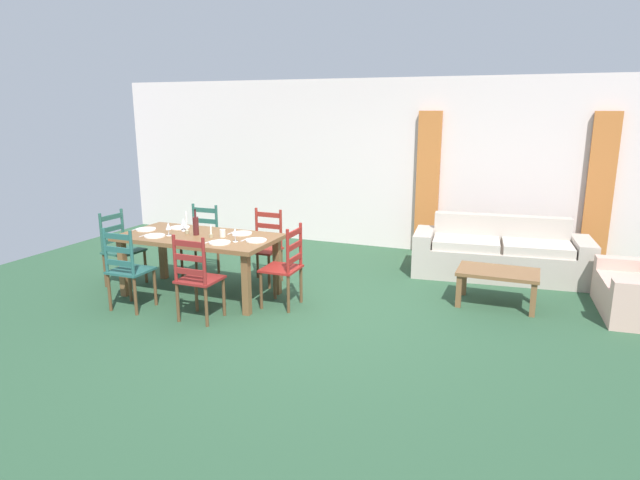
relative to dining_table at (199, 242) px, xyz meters
name	(u,v)px	position (x,y,z in m)	size (l,w,h in m)	color
ground_plane	(296,312)	(1.31, -0.08, -0.67)	(9.60, 9.60, 0.02)	#2B4F34
wall_far	(379,164)	(1.31, 3.22, 0.69)	(9.60, 0.16, 2.70)	silver
curtain_panel_left	(428,183)	(2.14, 3.08, 0.44)	(0.35, 0.08, 2.20)	#C26C30
curtain_panel_right	(600,192)	(4.54, 3.08, 0.44)	(0.35, 0.08, 2.20)	#C26C30
dining_table	(199,242)	(0.00, 0.00, 0.00)	(1.90, 0.96, 0.75)	brown
dining_chair_near_left	(127,269)	(-0.47, -0.73, -0.19)	(0.42, 0.40, 0.96)	#245751
dining_chair_near_right	(197,278)	(0.45, -0.72, -0.19)	(0.42, 0.40, 0.96)	maroon
dining_chair_far_left	(201,241)	(-0.46, 0.72, -0.19)	(0.43, 0.41, 0.96)	#245749
dining_chair_far_right	(265,247)	(0.49, 0.75, -0.19)	(0.43, 0.41, 0.96)	maroon
dining_chair_head_west	(121,249)	(-1.19, -0.03, -0.19)	(0.42, 0.44, 0.96)	#265447
dining_chair_head_east	(285,266)	(1.13, 0.02, -0.19)	(0.40, 0.42, 0.96)	maroon
dinner_plate_near_left	(155,236)	(-0.45, -0.25, 0.10)	(0.24, 0.24, 0.02)	white
fork_near_left	(145,235)	(-0.60, -0.25, 0.09)	(0.02, 0.17, 0.01)	silver
dinner_plate_near_right	(220,243)	(0.45, -0.25, 0.10)	(0.24, 0.24, 0.02)	white
fork_near_right	(209,242)	(0.30, -0.25, 0.09)	(0.02, 0.17, 0.01)	silver
dinner_plate_far_left	(180,228)	(-0.45, 0.25, 0.10)	(0.24, 0.24, 0.02)	white
fork_far_left	(170,227)	(-0.60, 0.25, 0.09)	(0.02, 0.17, 0.01)	silver
dinner_plate_far_right	(242,233)	(0.45, 0.25, 0.10)	(0.24, 0.24, 0.02)	white
fork_far_right	(231,233)	(0.30, 0.25, 0.09)	(0.02, 0.17, 0.01)	silver
dinner_plate_head_west	(146,229)	(-0.78, 0.00, 0.10)	(0.24, 0.24, 0.02)	white
fork_head_west	(136,229)	(-0.93, 0.00, 0.09)	(0.02, 0.17, 0.01)	silver
dinner_plate_head_east	(256,240)	(0.78, 0.00, 0.10)	(0.24, 0.24, 0.02)	white
fork_head_east	(245,240)	(0.63, 0.00, 0.09)	(0.02, 0.17, 0.01)	silver
wine_bottle	(196,225)	(-0.04, 0.01, 0.20)	(0.07, 0.07, 0.32)	#471919
wine_glass_near_left	(168,227)	(-0.32, -0.15, 0.20)	(0.06, 0.06, 0.16)	white
wine_glass_near_right	(235,232)	(0.58, -0.13, 0.20)	(0.06, 0.06, 0.16)	white
wine_glass_far_left	(183,222)	(-0.31, 0.13, 0.20)	(0.06, 0.06, 0.16)	white
coffee_cup_primary	(223,233)	(0.31, 0.03, 0.13)	(0.07, 0.07, 0.09)	silver
candle_tall	(187,227)	(-0.18, 0.02, 0.17)	(0.05, 0.05, 0.28)	#998C66
candle_short	(211,234)	(0.20, -0.04, 0.12)	(0.05, 0.05, 0.14)	#998C66
couch	(500,255)	(3.33, 2.19, -0.37)	(2.35, 1.04, 0.80)	#B3A799
coffee_table	(498,276)	(3.39, 0.97, -0.31)	(0.90, 0.56, 0.42)	brown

